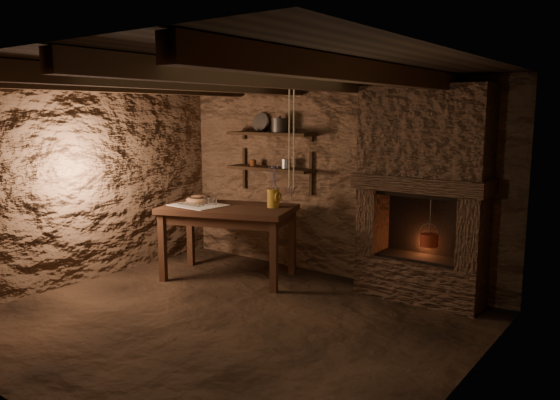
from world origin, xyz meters
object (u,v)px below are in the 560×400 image
Objects in this scene: iron_stockpot at (280,126)px; red_pot at (429,239)px; stoneware_jug at (273,189)px; work_table at (229,240)px; wooden_bowl at (199,200)px.

iron_stockpot reaches higher than red_pot.
iron_stockpot is (-0.24, 0.45, 0.74)m from stoneware_jug.
work_table is at bearing -165.40° from red_pot.
stoneware_jug is 0.90m from iron_stockpot.
wooden_bowl is (-0.48, -0.01, 0.45)m from work_table.
red_pot is (1.82, 0.33, -0.42)m from stoneware_jug.
red_pot is at bearing 23.70° from stoneware_jug.
red_pot is (2.79, 0.61, -0.24)m from wooden_bowl.
stoneware_jug is at bearing 16.19° from wooden_bowl.
red_pot reaches higher than wooden_bowl.
red_pot reaches higher than work_table.
wooden_bowl is 1.50× the size of iron_stockpot.
iron_stockpot is at bearing 176.67° from red_pot.
stoneware_jug reaches higher than red_pot.
iron_stockpot reaches higher than wooden_bowl.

